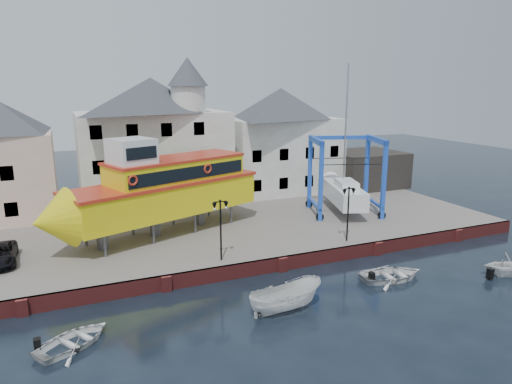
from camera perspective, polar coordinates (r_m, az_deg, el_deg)
name	(u,v)px	position (r m, az deg, el deg)	size (l,w,h in m)	color
ground	(282,271)	(31.87, 3.31, -9.84)	(140.00, 140.00, 0.00)	black
hardstanding	(229,221)	(41.26, -3.46, -3.70)	(44.00, 22.00, 1.00)	#665D58
quay_wall	(282,264)	(31.77, 3.23, -8.95)	(44.00, 0.47, 1.00)	maroon
building_pink	(3,161)	(44.97, -29.03, 3.45)	(8.00, 7.00, 10.30)	beige
building_white_main	(155,139)	(45.69, -12.53, 6.43)	(14.00, 8.30, 14.00)	beige
building_white_right	(280,140)	(50.70, 3.05, 6.51)	(12.00, 8.00, 11.20)	beige
shed_dark	(365,169)	(54.69, 13.41, 2.85)	(8.00, 7.00, 4.00)	black
lamp_post_left	(220,215)	(30.09, -4.47, -2.84)	(1.12, 0.32, 4.20)	black
lamp_post_right	(349,200)	(34.46, 11.50, -1.00)	(1.12, 0.32, 4.20)	black
tour_boat	(154,190)	(35.71, -12.66, 0.22)	(18.08, 10.29, 7.73)	#59595E
travel_lift	(342,187)	(43.13, 10.71, 0.58)	(7.40, 9.10, 13.35)	blue
motorboat_a	(286,311)	(26.76, 3.71, -14.58)	(1.75, 4.64, 1.79)	white
motorboat_b	(391,279)	(31.86, 16.55, -10.41)	(3.09, 4.32, 0.90)	white
motorboat_c	(507,276)	(35.41, 28.84, -9.13)	(2.79, 3.23, 1.70)	white
motorboat_d	(74,346)	(25.24, -21.77, -17.40)	(2.73, 3.82, 0.79)	white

